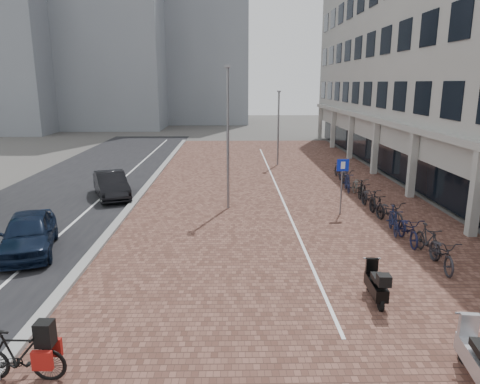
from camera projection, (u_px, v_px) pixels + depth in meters
name	position (u px, v px, depth m)	size (l,w,h in m)	color
ground	(244.00, 284.00, 13.03)	(140.00, 140.00, 0.00)	#474442
plaza_brick	(274.00, 189.00, 24.72)	(14.50, 42.00, 0.04)	brown
street_asphalt	(75.00, 190.00, 24.51)	(8.00, 50.00, 0.03)	black
curb	(146.00, 188.00, 24.57)	(0.35, 42.00, 0.14)	gray
lane_line	(111.00, 189.00, 24.55)	(0.12, 44.00, 0.00)	white
parking_line	(277.00, 188.00, 24.72)	(0.10, 30.00, 0.00)	white
office_building	(452.00, 36.00, 26.80)	(8.40, 40.00, 15.00)	#A5A59F
bg_towers	(122.00, 17.00, 56.95)	(33.00, 23.00, 32.00)	gray
car_navy	(29.00, 233.00, 15.30)	(1.64, 4.09, 1.39)	black
car_dark	(111.00, 185.00, 22.71)	(1.40, 4.02, 1.33)	black
hero_bike	(19.00, 355.00, 8.67)	(1.85, 0.59, 1.29)	black
shoes	(40.00, 325.00, 10.75)	(0.36, 0.30, 0.09)	black
scooter_mid	(376.00, 283.00, 11.88)	(0.48, 1.52, 1.05)	black
scooter_back	(478.00, 356.00, 8.60)	(0.54, 1.73, 1.19)	#BBBBC1
parking_sign	(342.00, 178.00, 19.46)	(0.53, 0.10, 2.51)	slate
lamp_near	(228.00, 140.00, 20.09)	(0.12, 0.12, 6.43)	slate
lamp_far	(278.00, 129.00, 31.15)	(0.12, 0.12, 5.16)	gray
bike_row	(371.00, 198.00, 20.69)	(1.20, 15.81, 1.05)	#232228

